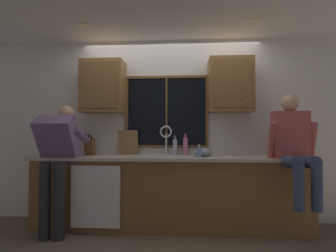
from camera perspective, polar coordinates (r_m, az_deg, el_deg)
The scene contains 24 objects.
back_wall at distance 3.76m, azimuth 0.65°, elevation -0.73°, with size 5.85×0.12×2.55m, color silver.
ceiling_downlight_left at distance 3.59m, azimuth -17.85°, elevation 20.15°, with size 0.14×0.14×0.01m, color #FFEAB2.
ceiling_downlight_right at distance 3.47m, azimuth 18.55°, elevation 20.97°, with size 0.14×0.14×0.01m, color #FFEAB2.
window_glass at distance 3.71m, azimuth -0.32°, elevation 3.15°, with size 1.10×0.02×0.95m, color black.
window_frame_top at distance 3.77m, azimuth -0.33°, elevation 10.64°, with size 1.17×0.02×0.04m, color brown.
window_frame_bottom at distance 3.69m, azimuth -0.33°, elevation -4.48°, with size 1.17×0.02×0.04m, color brown.
window_frame_left at distance 3.78m, azimuth -8.94°, elevation 3.08°, with size 0.04×0.02×0.95m, color brown.
window_frame_right at distance 3.70m, azimuth 8.48°, elevation 3.18°, with size 0.04×0.02×0.95m, color brown.
window_mullion_center at distance 3.70m, azimuth -0.33°, elevation 3.17°, with size 0.02×0.02×0.95m, color brown.
lower_cabinet_run at distance 3.50m, azimuth 0.32°, elevation -14.44°, with size 3.45×0.58×0.88m, color brown.
countertop at distance 3.41m, azimuth 0.30°, elevation -6.95°, with size 3.51×0.62×0.04m, color beige.
dishwasher_front at distance 3.36m, azimuth -15.54°, elevation -14.62°, with size 0.60×0.02×0.74m, color white.
upper_cabinet_left at distance 3.76m, azimuth -13.97°, elevation 8.28°, with size 0.58×0.36×0.72m.
upper_cabinet_right at distance 3.63m, azimuth 13.44°, elevation 8.62°, with size 0.58×0.36×0.72m.
sink at distance 3.43m, azimuth -0.68°, elevation -8.23°, with size 0.80×0.46×0.21m.
faucet at distance 3.59m, azimuth -0.33°, elevation -2.31°, with size 0.18×0.09×0.40m.
person_standing at distance 3.45m, azimuth -22.85°, elevation -5.64°, with size 0.53×0.68×1.58m.
person_sitting_on_counter at distance 3.37m, azimuth 25.72°, elevation -3.38°, with size 0.54×0.60×1.26m.
knife_block at distance 3.73m, azimuth -16.66°, elevation -4.44°, with size 0.12×0.18×0.32m.
cutting_board at distance 3.70m, azimuth -8.65°, elevation -3.58°, with size 0.27×0.02×0.34m, color #997047.
mixing_bowl at distance 3.44m, azimuth 7.57°, elevation -5.64°, with size 0.24×0.24×0.12m, color #8C99A8.
soap_dispenser at distance 3.30m, azimuth 6.81°, elevation -5.66°, with size 0.06×0.07×0.17m.
bottle_green_glass at distance 3.64m, azimuth 3.83°, elevation -4.32°, with size 0.07×0.07×0.30m.
bottle_tall_clear at distance 3.61m, azimuth 1.54°, elevation -4.54°, with size 0.06×0.06×0.27m.
Camera 1 is at (0.21, -3.70, 1.22)m, focal length 27.95 mm.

